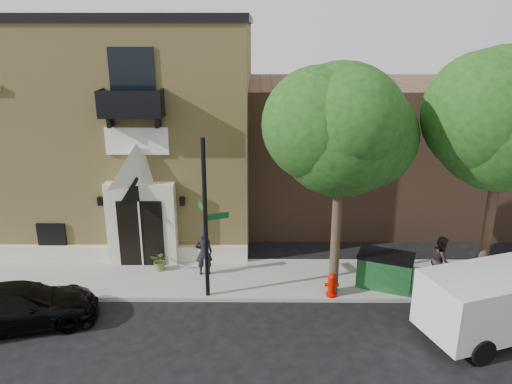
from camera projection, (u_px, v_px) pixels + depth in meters
ground at (157, 302)px, 16.87m from camera, size 120.00×120.00×0.00m
sidewalk at (192, 279)px, 18.26m from camera, size 42.00×3.00×0.15m
church at (120, 123)px, 22.97m from camera, size 12.20×11.01×9.30m
neighbour_building at (434, 149)px, 24.33m from camera, size 18.00×8.00×6.40m
street_tree_left at (343, 129)px, 15.31m from camera, size 4.97×4.38×7.77m
street_tree_mid at (508, 118)px, 15.17m from camera, size 5.21×4.64×8.25m
black_sedan at (19, 306)px, 15.32m from camera, size 5.02×3.09×1.36m
cargo_van at (512, 298)px, 14.83m from camera, size 5.51×3.60×2.10m
street_sign at (206, 219)px, 16.18m from camera, size 1.06×0.82×5.47m
fire_hydrant at (332, 285)px, 16.84m from camera, size 0.47×0.38×0.82m
dumpster at (385, 270)px, 17.42m from camera, size 2.13×1.68×1.23m
planter at (160, 261)px, 18.67m from camera, size 0.78×0.71×0.75m
pedestrian_near at (204, 253)px, 18.20m from camera, size 0.69×0.51×1.73m
pedestrian_far at (441, 260)px, 17.57m from camera, size 0.84×0.98×1.76m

